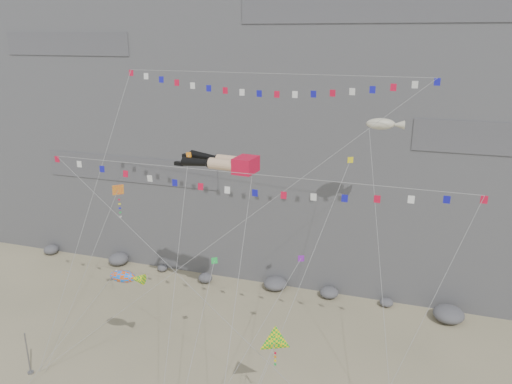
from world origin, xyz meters
TOP-DOWN VIEW (x-y plane):
  - cliff at (0.00, 32.00)m, footprint 80.00×28.00m
  - talus_boulders at (0.00, 17.00)m, footprint 60.00×3.00m
  - anchor_pole_left at (-15.49, -3.26)m, footprint 0.12×0.12m
  - legs_kite at (-1.53, 6.19)m, footprint 8.89×15.56m
  - flag_banner_upper at (1.20, 9.42)m, footprint 29.40×13.01m
  - flag_banner_lower at (0.85, 3.65)m, footprint 34.22×7.19m
  - harlequin_kite at (-9.53, 2.68)m, footprint 5.92×6.58m
  - fish_windsock at (-7.53, -0.61)m, footprint 8.87×5.20m
  - delta_kite at (5.33, -2.13)m, footprint 3.18×6.66m
  - blimp_windsock at (10.37, 12.27)m, footprint 5.49×15.75m
  - small_kite_a at (-4.68, 5.92)m, footprint 3.04×12.34m
  - small_kite_b at (5.52, 3.99)m, footprint 5.58×9.60m
  - small_kite_c at (-0.42, 0.88)m, footprint 1.04×8.22m
  - small_kite_d at (8.52, 6.49)m, footprint 5.79×12.75m

SIDE VIEW (x-z plane):
  - talus_boulders at x=0.00m, z-range 0.00..1.20m
  - anchor_pole_left at x=-15.49m, z-range 0.00..3.84m
  - delta_kite at x=5.33m, z-range 2.12..11.19m
  - fish_windsock at x=-7.53m, z-range 2.82..15.00m
  - small_kite_b at x=5.52m, z-range 2.82..17.30m
  - small_kite_c at x=-0.42m, z-range 3.88..16.88m
  - harlequin_kite at x=-9.53m, z-range 6.54..23.08m
  - small_kite_a at x=-4.68m, z-range 6.24..27.30m
  - flag_banner_lower at x=0.85m, z-range 6.35..27.43m
  - legs_kite at x=-1.53m, z-range 5.95..27.92m
  - small_kite_d at x=8.52m, z-range 6.22..28.34m
  - blimp_windsock at x=10.37m, z-range 7.24..32.18m
  - flag_banner_upper at x=1.20m, z-range 8.21..39.59m
  - cliff at x=0.00m, z-range 0.00..50.00m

